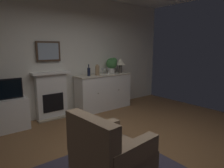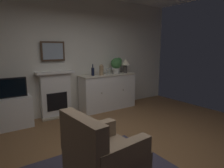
% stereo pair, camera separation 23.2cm
% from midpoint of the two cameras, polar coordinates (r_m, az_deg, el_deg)
% --- Properties ---
extents(ground_plane, '(6.38, 4.84, 0.10)m').
position_cam_midpoint_polar(ground_plane, '(3.38, 7.47, -19.54)').
color(ground_plane, brown).
rests_on(ground_plane, ground).
extents(wall_rear, '(6.38, 0.06, 2.91)m').
position_cam_midpoint_polar(wall_rear, '(4.97, -10.83, 8.20)').
color(wall_rear, silver).
rests_on(wall_rear, ground_plane).
extents(fireplace_unit, '(0.87, 0.30, 1.10)m').
position_cam_midpoint_polar(fireplace_unit, '(4.81, -14.76, -2.93)').
color(fireplace_unit, white).
rests_on(fireplace_unit, ground_plane).
extents(framed_picture, '(0.55, 0.04, 0.45)m').
position_cam_midpoint_polar(framed_picture, '(4.73, -15.52, 9.19)').
color(framed_picture, '#473323').
extents(sideboard_cabinet, '(1.56, 0.49, 0.95)m').
position_cam_midpoint_polar(sideboard_cabinet, '(5.27, 0.08, -2.24)').
color(sideboard_cabinet, white).
rests_on(sideboard_cabinet, ground_plane).
extents(table_lamp, '(0.26, 0.26, 0.40)m').
position_cam_midpoint_polar(table_lamp, '(5.50, 5.14, 6.18)').
color(table_lamp, '#4C4742').
rests_on(table_lamp, sideboard_cabinet).
extents(wine_bottle, '(0.08, 0.08, 0.29)m').
position_cam_midpoint_polar(wine_bottle, '(4.92, -4.28, 3.67)').
color(wine_bottle, black).
rests_on(wine_bottle, sideboard_cabinet).
extents(wine_glass_left, '(0.07, 0.07, 0.16)m').
position_cam_midpoint_polar(wine_glass_left, '(5.08, -0.28, 4.08)').
color(wine_glass_left, silver).
rests_on(wine_glass_left, sideboard_cabinet).
extents(wine_glass_center, '(0.07, 0.07, 0.16)m').
position_cam_midpoint_polar(wine_glass_center, '(5.17, 0.55, 4.19)').
color(wine_glass_center, silver).
rests_on(wine_glass_center, sideboard_cabinet).
extents(wine_glass_right, '(0.07, 0.07, 0.16)m').
position_cam_midpoint_polar(wine_glass_right, '(5.24, 1.47, 4.27)').
color(wine_glass_right, silver).
rests_on(wine_glass_right, sideboard_cabinet).
extents(vase_decorative, '(0.11, 0.11, 0.28)m').
position_cam_midpoint_polar(vase_decorative, '(5.00, -1.78, 4.18)').
color(vase_decorative, '#9E7F5B').
rests_on(vase_decorative, sideboard_cabinet).
extents(tv_cabinet, '(0.75, 0.42, 0.65)m').
position_cam_midpoint_polar(tv_cabinet, '(4.50, -25.79, -7.53)').
color(tv_cabinet, white).
rests_on(tv_cabinet, ground_plane).
extents(tv_set, '(0.62, 0.07, 0.40)m').
position_cam_midpoint_polar(tv_set, '(4.35, -26.29, -1.03)').
color(tv_set, black).
rests_on(tv_set, tv_cabinet).
extents(potted_plant_small, '(0.30, 0.30, 0.43)m').
position_cam_midpoint_polar(potted_plant_small, '(5.38, 2.62, 5.86)').
color(potted_plant_small, beige).
rests_on(potted_plant_small, sideboard_cabinet).
extents(armchair, '(0.87, 0.84, 0.92)m').
position_cam_midpoint_polar(armchair, '(2.46, -0.06, -20.08)').
color(armchair, '#8C7259').
rests_on(armchair, ground_plane).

